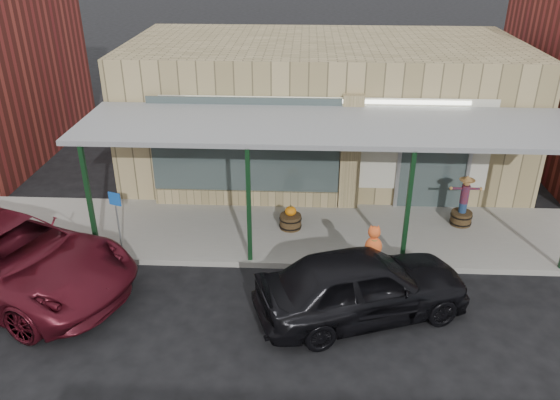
{
  "coord_description": "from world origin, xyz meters",
  "views": [
    {
      "loc": [
        -0.55,
        -8.88,
        7.28
      ],
      "look_at": [
        -1.11,
        2.6,
        1.53
      ],
      "focal_mm": 35.0,
      "sensor_mm": 36.0,
      "label": 1
    }
  ],
  "objects_px": {
    "parked_sedan": "(363,284)",
    "barrel_pumpkin": "(290,220)",
    "handicap_sign": "(117,214)",
    "car_maroon": "(7,257)",
    "barrel_scarecrow": "(463,208)"
  },
  "relations": [
    {
      "from": "handicap_sign",
      "to": "car_maroon",
      "type": "relative_size",
      "value": 0.27
    },
    {
      "from": "parked_sedan",
      "to": "barrel_pumpkin",
      "type": "bearing_deg",
      "value": 6.29
    },
    {
      "from": "barrel_scarecrow",
      "to": "handicap_sign",
      "type": "distance_m",
      "value": 8.86
    },
    {
      "from": "handicap_sign",
      "to": "car_maroon",
      "type": "height_order",
      "value": "handicap_sign"
    },
    {
      "from": "handicap_sign",
      "to": "barrel_scarecrow",
      "type": "bearing_deg",
      "value": 30.21
    },
    {
      "from": "handicap_sign",
      "to": "parked_sedan",
      "type": "xyz_separation_m",
      "value": [
        5.69,
        -2.01,
        -0.41
      ]
    },
    {
      "from": "barrel_pumpkin",
      "to": "handicap_sign",
      "type": "height_order",
      "value": "handicap_sign"
    },
    {
      "from": "barrel_pumpkin",
      "to": "handicap_sign",
      "type": "bearing_deg",
      "value": -162.01
    },
    {
      "from": "barrel_scarecrow",
      "to": "parked_sedan",
      "type": "relative_size",
      "value": 0.3
    },
    {
      "from": "barrel_pumpkin",
      "to": "car_maroon",
      "type": "distance_m",
      "value": 6.75
    },
    {
      "from": "car_maroon",
      "to": "barrel_scarecrow",
      "type": "bearing_deg",
      "value": -52.11
    },
    {
      "from": "handicap_sign",
      "to": "parked_sedan",
      "type": "relative_size",
      "value": 0.33
    },
    {
      "from": "handicap_sign",
      "to": "car_maroon",
      "type": "bearing_deg",
      "value": -125.19
    },
    {
      "from": "barrel_pumpkin",
      "to": "parked_sedan",
      "type": "relative_size",
      "value": 0.15
    },
    {
      "from": "barrel_scarecrow",
      "to": "barrel_pumpkin",
      "type": "xyz_separation_m",
      "value": [
        -4.55,
        -0.43,
        -0.24
      ]
    }
  ]
}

